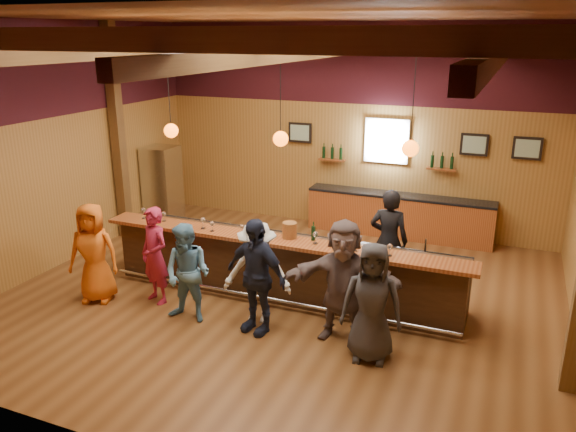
{
  "coord_description": "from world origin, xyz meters",
  "views": [
    {
      "loc": [
        3.39,
        -7.93,
        4.27
      ],
      "look_at": [
        0.0,
        0.3,
        1.35
      ],
      "focal_mm": 35.0,
      "sensor_mm": 36.0,
      "label": 1
    }
  ],
  "objects_px": {
    "customer_denim": "(188,273)",
    "customer_redvest": "(155,256)",
    "customer_brown": "(343,280)",
    "bar_counter": "(286,265)",
    "customer_white": "(257,273)",
    "stainless_fridge": "(162,185)",
    "customer_dark": "(372,303)",
    "bottle_a": "(313,233)",
    "back_bar_cabinet": "(399,215)",
    "customer_navy": "(256,276)",
    "bartender": "(389,241)",
    "ice_bucket": "(290,230)",
    "customer_orange": "(94,253)"
  },
  "relations": [
    {
      "from": "customer_denim",
      "to": "bottle_a",
      "type": "height_order",
      "value": "customer_denim"
    },
    {
      "from": "customer_denim",
      "to": "ice_bucket",
      "type": "bearing_deg",
      "value": 45.85
    },
    {
      "from": "customer_white",
      "to": "customer_navy",
      "type": "relative_size",
      "value": 0.91
    },
    {
      "from": "back_bar_cabinet",
      "to": "customer_redvest",
      "type": "height_order",
      "value": "customer_redvest"
    },
    {
      "from": "customer_denim",
      "to": "bar_counter",
      "type": "bearing_deg",
      "value": 54.17
    },
    {
      "from": "customer_brown",
      "to": "bartender",
      "type": "xyz_separation_m",
      "value": [
        0.24,
        1.85,
        -0.0
      ]
    },
    {
      "from": "bar_counter",
      "to": "bartender",
      "type": "xyz_separation_m",
      "value": [
        1.56,
        0.82,
        0.38
      ]
    },
    {
      "from": "back_bar_cabinet",
      "to": "customer_navy",
      "type": "relative_size",
      "value": 2.26
    },
    {
      "from": "bar_counter",
      "to": "customer_brown",
      "type": "bearing_deg",
      "value": -37.91
    },
    {
      "from": "ice_bucket",
      "to": "stainless_fridge",
      "type": "bearing_deg",
      "value": 148.17
    },
    {
      "from": "customer_brown",
      "to": "back_bar_cabinet",
      "type": "bearing_deg",
      "value": 80.57
    },
    {
      "from": "customer_redvest",
      "to": "customer_navy",
      "type": "relative_size",
      "value": 0.92
    },
    {
      "from": "back_bar_cabinet",
      "to": "stainless_fridge",
      "type": "xyz_separation_m",
      "value": [
        -5.3,
        -1.12,
        0.42
      ]
    },
    {
      "from": "back_bar_cabinet",
      "to": "customer_dark",
      "type": "height_order",
      "value": "customer_dark"
    },
    {
      "from": "stainless_fridge",
      "to": "bartender",
      "type": "bearing_deg",
      "value": -16.01
    },
    {
      "from": "customer_white",
      "to": "back_bar_cabinet",
      "type": "bearing_deg",
      "value": 62.69
    },
    {
      "from": "customer_navy",
      "to": "ice_bucket",
      "type": "relative_size",
      "value": 6.84
    },
    {
      "from": "customer_white",
      "to": "stainless_fridge",
      "type": "bearing_deg",
      "value": 126.82
    },
    {
      "from": "customer_white",
      "to": "ice_bucket",
      "type": "xyz_separation_m",
      "value": [
        0.18,
        0.85,
        0.43
      ]
    },
    {
      "from": "stainless_fridge",
      "to": "ice_bucket",
      "type": "distance_m",
      "value": 5.04
    },
    {
      "from": "bartender",
      "to": "customer_white",
      "type": "bearing_deg",
      "value": 48.92
    },
    {
      "from": "back_bar_cabinet",
      "to": "customer_white",
      "type": "height_order",
      "value": "customer_white"
    },
    {
      "from": "customer_denim",
      "to": "customer_redvest",
      "type": "bearing_deg",
      "value": 157.04
    },
    {
      "from": "bartender",
      "to": "customer_dark",
      "type": "bearing_deg",
      "value": 96.3
    },
    {
      "from": "customer_brown",
      "to": "ice_bucket",
      "type": "distance_m",
      "value": 1.46
    },
    {
      "from": "customer_denim",
      "to": "customer_brown",
      "type": "relative_size",
      "value": 0.86
    },
    {
      "from": "bar_counter",
      "to": "customer_dark",
      "type": "relative_size",
      "value": 3.75
    },
    {
      "from": "customer_orange",
      "to": "customer_white",
      "type": "distance_m",
      "value": 2.81
    },
    {
      "from": "customer_navy",
      "to": "bartender",
      "type": "distance_m",
      "value": 2.6
    },
    {
      "from": "customer_white",
      "to": "bottle_a",
      "type": "height_order",
      "value": "customer_white"
    },
    {
      "from": "customer_white",
      "to": "customer_brown",
      "type": "distance_m",
      "value": 1.34
    },
    {
      "from": "customer_orange",
      "to": "customer_navy",
      "type": "relative_size",
      "value": 0.95
    },
    {
      "from": "customer_navy",
      "to": "customer_brown",
      "type": "xyz_separation_m",
      "value": [
        1.24,
        0.29,
        0.02
      ]
    },
    {
      "from": "customer_white",
      "to": "bartender",
      "type": "xyz_separation_m",
      "value": [
        1.58,
        1.87,
        0.1
      ]
    },
    {
      "from": "bar_counter",
      "to": "customer_orange",
      "type": "xyz_separation_m",
      "value": [
        -2.82,
        -1.41,
        0.32
      ]
    },
    {
      "from": "stainless_fridge",
      "to": "customer_denim",
      "type": "distance_m",
      "value": 4.96
    },
    {
      "from": "bar_counter",
      "to": "customer_white",
      "type": "bearing_deg",
      "value": -91.4
    },
    {
      "from": "customer_redvest",
      "to": "customer_denim",
      "type": "height_order",
      "value": "customer_redvest"
    },
    {
      "from": "bartender",
      "to": "stainless_fridge",
      "type": "bearing_deg",
      "value": -16.87
    },
    {
      "from": "customer_navy",
      "to": "bartender",
      "type": "height_order",
      "value": "bartender"
    },
    {
      "from": "customer_denim",
      "to": "customer_dark",
      "type": "relative_size",
      "value": 0.93
    },
    {
      "from": "customer_navy",
      "to": "ice_bucket",
      "type": "bearing_deg",
      "value": 99.52
    },
    {
      "from": "back_bar_cabinet",
      "to": "stainless_fridge",
      "type": "height_order",
      "value": "stainless_fridge"
    },
    {
      "from": "customer_brown",
      "to": "bar_counter",
      "type": "bearing_deg",
      "value": 131.02
    },
    {
      "from": "customer_dark",
      "to": "customer_denim",
      "type": "bearing_deg",
      "value": 171.3
    },
    {
      "from": "back_bar_cabinet",
      "to": "bottle_a",
      "type": "distance_m",
      "value": 3.87
    },
    {
      "from": "customer_navy",
      "to": "ice_bucket",
      "type": "xyz_separation_m",
      "value": [
        0.08,
        1.12,
        0.35
      ]
    },
    {
      "from": "customer_denim",
      "to": "bartender",
      "type": "bearing_deg",
      "value": 40.86
    },
    {
      "from": "bar_counter",
      "to": "bottle_a",
      "type": "relative_size",
      "value": 20.16
    },
    {
      "from": "bottle_a",
      "to": "customer_denim",
      "type": "bearing_deg",
      "value": -141.4
    }
  ]
}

